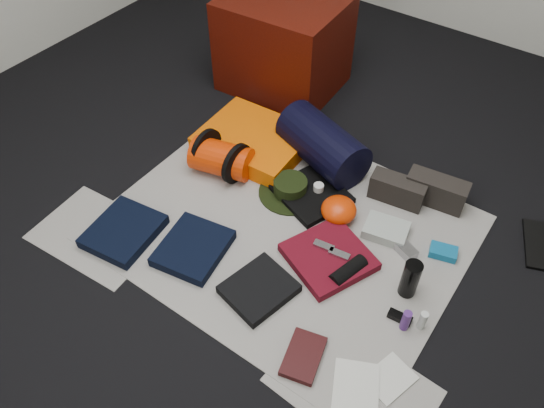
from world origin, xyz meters
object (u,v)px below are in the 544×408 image
Objects in this scene: navy_duffel at (323,144)px; stuff_sack at (221,159)px; compact_camera at (406,250)px; red_cabinet at (284,44)px; sleeping_pad at (254,141)px; water_bottle at (410,279)px; paperback_book at (303,356)px.

stuff_sack is at bearing -118.17° from navy_duffel.
navy_duffel reaches higher than compact_camera.
navy_duffel reaches higher than stuff_sack.
red_cabinet is 6.56× the size of compact_camera.
navy_duffel is (0.36, 0.11, 0.08)m from sleeping_pad.
compact_camera is (1.02, 0.06, -0.07)m from stuff_sack.
red_cabinet is 0.68m from sleeping_pad.
stuff_sack is at bearing -80.27° from red_cabinet.
stuff_sack is 1.03m from compact_camera.
water_bottle reaches higher than compact_camera.
sleeping_pad reaches higher than compact_camera.
compact_camera reaches higher than paperback_book.
paperback_book is (1.13, -1.49, -0.26)m from red_cabinet.
sleeping_pad is at bearing 161.14° from water_bottle.
compact_camera is (-0.09, 0.19, -0.07)m from water_bottle.
compact_camera is at bearing -36.37° from red_cabinet.
paperback_book is (-0.10, -0.70, -0.01)m from compact_camera.
navy_duffel is at bearing 146.44° from water_bottle.
stuff_sack is 0.63× the size of navy_duffel.
paperback_book is at bearing -75.12° from compact_camera.
stuff_sack is 1.13m from water_bottle.
red_cabinet is 1.37× the size of navy_duffel.
compact_camera is at bearing -10.58° from sleeping_pad.
stuff_sack is (0.20, -0.85, -0.18)m from red_cabinet.
navy_duffel is at bearing 43.00° from stuff_sack.
water_bottle is at bearing -18.86° from sleeping_pad.
water_bottle is (1.10, -0.37, 0.04)m from sleeping_pad.
red_cabinet reaches higher than navy_duffel.
water_bottle is 1.86× the size of compact_camera.
navy_duffel reaches higher than water_bottle.
red_cabinet is 0.89m from stuff_sack.
stuff_sack is 0.53m from navy_duffel.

